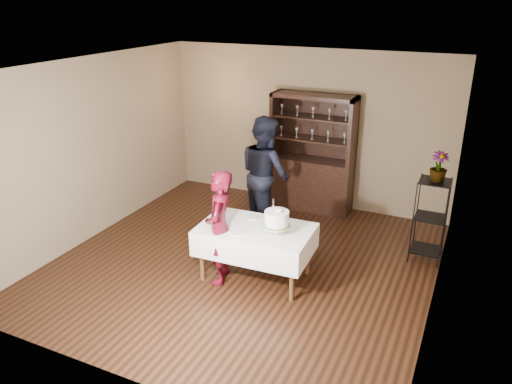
# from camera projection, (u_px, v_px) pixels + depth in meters

# --- Properties ---
(floor) EXTENTS (5.00, 5.00, 0.00)m
(floor) POSITION_uv_depth(u_px,v_px,m) (244.00, 263.00, 6.99)
(floor) COLOR black
(floor) RESTS_ON ground
(ceiling) EXTENTS (5.00, 5.00, 0.00)m
(ceiling) POSITION_uv_depth(u_px,v_px,m) (242.00, 67.00, 5.98)
(ceiling) COLOR silver
(ceiling) RESTS_ON back_wall
(back_wall) EXTENTS (5.00, 0.02, 2.70)m
(back_wall) POSITION_uv_depth(u_px,v_px,m) (307.00, 128.00, 8.59)
(back_wall) COLOR brown
(back_wall) RESTS_ON floor
(wall_left) EXTENTS (0.02, 5.00, 2.70)m
(wall_left) POSITION_uv_depth(u_px,v_px,m) (93.00, 149.00, 7.46)
(wall_left) COLOR brown
(wall_left) RESTS_ON floor
(wall_right) EXTENTS (0.02, 5.00, 2.70)m
(wall_right) POSITION_uv_depth(u_px,v_px,m) (445.00, 205.00, 5.51)
(wall_right) COLOR brown
(wall_right) RESTS_ON floor
(china_hutch) EXTENTS (1.40, 0.48, 2.00)m
(china_hutch) POSITION_uv_depth(u_px,v_px,m) (312.00, 172.00, 8.56)
(china_hutch) COLOR black
(china_hutch) RESTS_ON floor
(plant_etagere) EXTENTS (0.42, 0.42, 1.20)m
(plant_etagere) POSITION_uv_depth(u_px,v_px,m) (430.00, 217.00, 6.87)
(plant_etagere) COLOR black
(plant_etagere) RESTS_ON floor
(cake_table) EXTENTS (1.49, 0.96, 0.72)m
(cake_table) POSITION_uv_depth(u_px,v_px,m) (255.00, 240.00, 6.46)
(cake_table) COLOR silver
(cake_table) RESTS_ON floor
(woman) EXTENTS (0.51, 0.64, 1.52)m
(woman) POSITION_uv_depth(u_px,v_px,m) (219.00, 227.00, 6.32)
(woman) COLOR #3C0510
(woman) RESTS_ON floor
(man) EXTENTS (1.13, 1.08, 1.83)m
(man) POSITION_uv_depth(u_px,v_px,m) (265.00, 174.00, 7.73)
(man) COLOR black
(man) RESTS_ON floor
(cake) EXTENTS (0.34, 0.34, 0.47)m
(cake) POSITION_uv_depth(u_px,v_px,m) (277.00, 220.00, 6.18)
(cake) COLOR beige
(cake) RESTS_ON cake_table
(plate_near) EXTENTS (0.27, 0.27, 0.01)m
(plate_near) POSITION_uv_depth(u_px,v_px,m) (238.00, 232.00, 6.26)
(plate_near) COLOR beige
(plate_near) RESTS_ON cake_table
(plate_far) EXTENTS (0.22, 0.22, 0.01)m
(plate_far) POSITION_uv_depth(u_px,v_px,m) (254.00, 217.00, 6.67)
(plate_far) COLOR beige
(plate_far) RESTS_ON cake_table
(potted_plant) EXTENTS (0.29, 0.29, 0.41)m
(potted_plant) POSITION_uv_depth(u_px,v_px,m) (439.00, 167.00, 6.58)
(potted_plant) COLOR #496430
(potted_plant) RESTS_ON plant_etagere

